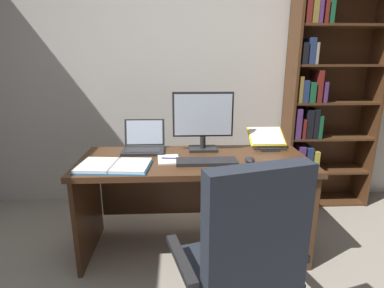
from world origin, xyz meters
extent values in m
cube|color=beige|center=(0.00, 1.93, 1.30)|extent=(5.02, 0.12, 2.60)
cube|color=#4C2D19|center=(-0.16, 0.93, 0.72)|extent=(1.66, 0.68, 0.04)
cube|color=#4C2D19|center=(-0.96, 0.93, 0.35)|extent=(0.03, 0.62, 0.70)
cube|color=#4C2D19|center=(0.63, 0.93, 0.35)|extent=(0.03, 0.62, 0.70)
cube|color=#4C2D19|center=(-0.16, 1.25, 0.39)|extent=(1.54, 0.03, 0.49)
cube|color=#4C2D19|center=(0.79, 1.70, 1.04)|extent=(0.02, 0.30, 2.08)
cube|color=#4C2D19|center=(1.61, 1.70, 1.04)|extent=(0.02, 0.30, 2.08)
cube|color=#4C2D19|center=(1.20, 1.84, 1.04)|extent=(0.85, 0.01, 2.08)
cube|color=#4C2D19|center=(1.20, 1.70, 0.01)|extent=(0.80, 0.28, 0.02)
cube|color=maroon|center=(0.84, 1.67, 0.17)|extent=(0.03, 0.23, 0.29)
cube|color=black|center=(0.88, 1.66, 0.16)|extent=(0.03, 0.21, 0.27)
cube|color=gold|center=(0.93, 1.65, 0.12)|extent=(0.06, 0.18, 0.20)
cube|color=navy|center=(1.00, 1.66, 0.15)|extent=(0.05, 0.21, 0.25)
cube|color=#4C2D19|center=(1.20, 1.70, 0.35)|extent=(0.80, 0.28, 0.02)
cube|color=gray|center=(0.85, 1.67, 0.46)|extent=(0.06, 0.22, 0.18)
cube|color=#512D66|center=(0.92, 1.64, 0.50)|extent=(0.06, 0.17, 0.26)
cube|color=navy|center=(0.99, 1.66, 0.49)|extent=(0.06, 0.21, 0.25)
cube|color=gold|center=(1.06, 1.65, 0.47)|extent=(0.05, 0.19, 0.21)
cube|color=#4C2D19|center=(1.20, 1.70, 0.70)|extent=(0.80, 0.28, 0.02)
cube|color=#512D66|center=(0.85, 1.67, 0.85)|extent=(0.05, 0.22, 0.29)
cube|color=maroon|center=(0.91, 1.65, 0.80)|extent=(0.03, 0.20, 0.19)
cube|color=black|center=(0.96, 1.66, 0.84)|extent=(0.06, 0.22, 0.27)
cube|color=black|center=(1.02, 1.64, 0.85)|extent=(0.04, 0.18, 0.28)
cube|color=#195633|center=(1.06, 1.64, 0.82)|extent=(0.04, 0.17, 0.22)
cube|color=#4C2D19|center=(1.20, 1.70, 1.04)|extent=(0.80, 0.28, 0.02)
cube|color=olive|center=(0.84, 1.66, 1.17)|extent=(0.03, 0.20, 0.24)
cube|color=navy|center=(0.89, 1.66, 1.15)|extent=(0.05, 0.22, 0.20)
cube|color=#195633|center=(0.95, 1.66, 1.14)|extent=(0.05, 0.22, 0.18)
cube|color=maroon|center=(1.02, 1.67, 1.20)|extent=(0.04, 0.23, 0.29)
cube|color=#512D66|center=(1.07, 1.64, 1.14)|extent=(0.03, 0.18, 0.19)
cube|color=#4C2D19|center=(1.20, 1.70, 1.38)|extent=(0.80, 0.28, 0.02)
cube|color=black|center=(0.85, 1.67, 1.49)|extent=(0.05, 0.22, 0.19)
cube|color=navy|center=(0.91, 1.67, 1.51)|extent=(0.05, 0.23, 0.23)
cube|color=gray|center=(0.95, 1.67, 1.49)|extent=(0.03, 0.23, 0.19)
cube|color=#4C2D19|center=(1.20, 1.70, 1.73)|extent=(0.80, 0.28, 0.02)
cube|color=maroon|center=(0.85, 1.64, 1.86)|extent=(0.05, 0.17, 0.24)
cube|color=olive|center=(0.90, 1.66, 1.86)|extent=(0.05, 0.21, 0.24)
cube|color=#512D66|center=(0.95, 1.67, 1.84)|extent=(0.03, 0.22, 0.21)
cube|color=maroon|center=(1.00, 1.66, 1.83)|extent=(0.03, 0.22, 0.19)
cube|color=#195633|center=(1.05, 1.67, 1.84)|extent=(0.04, 0.23, 0.20)
cube|color=#232833|center=(0.00, 0.17, 0.39)|extent=(0.61, 0.59, 0.07)
cube|color=#232833|center=(0.05, -0.03, 0.72)|extent=(0.48, 0.22, 0.60)
cube|color=#232326|center=(-0.27, 0.09, 0.51)|extent=(0.15, 0.38, 0.04)
cube|color=#232326|center=(0.27, 0.24, 0.51)|extent=(0.15, 0.38, 0.04)
cube|color=#232326|center=(-0.09, 1.14, 0.75)|extent=(0.22, 0.16, 0.02)
cylinder|color=#232326|center=(-0.09, 1.14, 0.81)|extent=(0.04, 0.04, 0.09)
cube|color=#232326|center=(-0.09, 1.15, 1.02)|extent=(0.47, 0.02, 0.35)
cube|color=silver|center=(-0.09, 1.13, 1.02)|extent=(0.44, 0.00, 0.32)
cube|color=#232326|center=(-0.55, 1.10, 0.75)|extent=(0.32, 0.22, 0.02)
cube|color=#2D2D30|center=(-0.55, 1.09, 0.76)|extent=(0.27, 0.12, 0.00)
cube|color=#232326|center=(-0.55, 1.24, 0.87)|extent=(0.32, 0.06, 0.21)
cube|color=silver|center=(-0.55, 1.24, 0.87)|extent=(0.29, 0.05, 0.19)
cube|color=#232326|center=(-0.09, 0.82, 0.75)|extent=(0.42, 0.15, 0.02)
ellipsoid|color=#232326|center=(0.21, 0.82, 0.76)|extent=(0.06, 0.10, 0.04)
cube|color=#232326|center=(0.44, 1.12, 0.75)|extent=(0.14, 0.12, 0.01)
cube|color=#232326|center=(0.44, 1.08, 0.76)|extent=(0.26, 0.01, 0.01)
cube|color=yellow|center=(0.44, 1.22, 0.82)|extent=(0.29, 0.20, 0.12)
cube|color=white|center=(0.44, 1.22, 0.83)|extent=(0.26, 0.18, 0.11)
cube|color=#2D84C6|center=(-0.82, 0.78, 0.74)|extent=(0.26, 0.32, 0.01)
cube|color=#2D84C6|center=(-0.59, 0.76, 0.74)|extent=(0.26, 0.32, 0.01)
cube|color=white|center=(-0.82, 0.78, 0.76)|extent=(0.25, 0.30, 0.02)
cube|color=white|center=(-0.59, 0.76, 0.76)|extent=(0.25, 0.30, 0.02)
cylinder|color=#B7B7BC|center=(-0.71, 0.77, 0.75)|extent=(0.04, 0.27, 0.02)
cube|color=white|center=(-0.35, 0.90, 0.75)|extent=(0.17, 0.22, 0.01)
cylinder|color=navy|center=(-0.33, 0.90, 0.75)|extent=(0.14, 0.03, 0.01)
camera|label=1|loc=(-0.28, -1.14, 1.42)|focal=28.22mm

